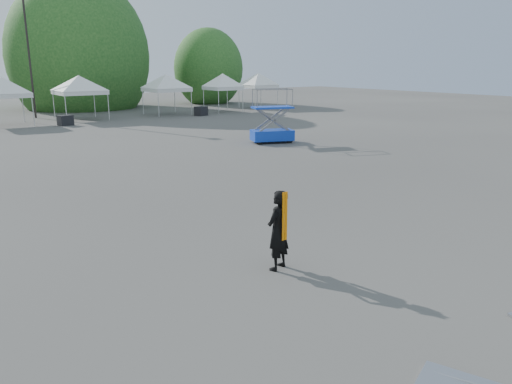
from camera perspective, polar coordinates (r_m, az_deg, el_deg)
ground at (r=12.87m, az=-4.31°, el=-4.61°), size 120.00×120.00×0.00m
light_pole_east at (r=43.40m, az=-24.61°, el=14.98°), size 0.60×0.25×9.80m
tree_mid_e at (r=51.70m, az=-19.55°, el=14.41°), size 5.12×5.12×7.79m
tree_far_e at (r=55.21m, az=-5.45°, el=13.84°), size 3.84×3.84×5.84m
tent_e at (r=38.91m, az=-27.10°, el=11.27°), size 4.49×4.49×3.88m
tent_f at (r=40.53m, az=-19.61°, el=12.07°), size 4.72×4.72×3.88m
tent_g at (r=42.93m, az=-10.25°, el=12.75°), size 4.51×4.51×3.88m
tent_h at (r=44.98m, az=-3.82°, el=13.01°), size 3.84×3.84×3.88m
tent_extra_8 at (r=48.54m, az=0.25°, el=13.15°), size 4.03×4.03×3.88m
man at (r=10.35m, az=2.54°, el=-4.39°), size 0.73×0.61×1.70m
scissor_lift at (r=27.18m, az=1.87°, el=8.69°), size 2.48×1.83×2.88m
crate_mid at (r=37.41m, az=-20.96°, el=7.66°), size 1.04×0.88×0.71m
crate_east at (r=42.00m, az=-6.30°, el=9.18°), size 1.15×1.02×0.74m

